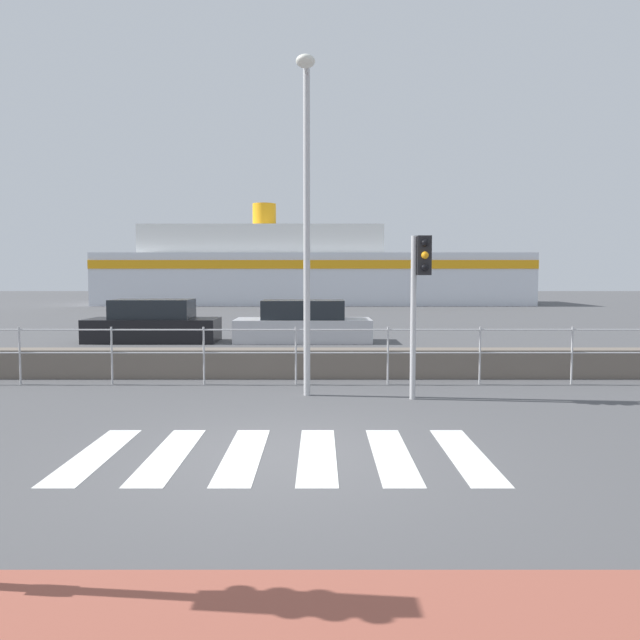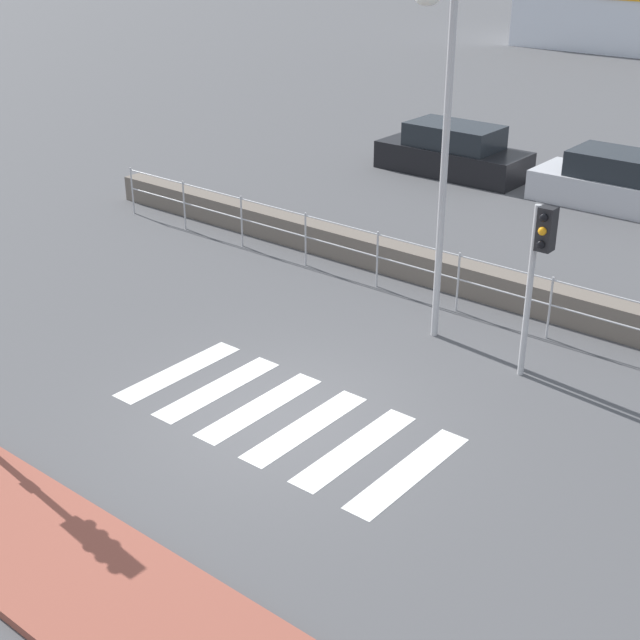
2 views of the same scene
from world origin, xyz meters
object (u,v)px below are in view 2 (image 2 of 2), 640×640
Objects in this scene: traffic_light_far at (539,254)px; parked_car_black at (453,153)px; streetlamp at (440,132)px; parked_car_silver at (624,185)px.

traffic_light_far reaches higher than parked_car_black.
parked_car_black is (-5.24, 9.35, -3.05)m from streetlamp.
parked_car_black is 0.95× the size of parked_car_silver.
parked_car_black reaches higher than parked_car_silver.
traffic_light_far is at bearing -5.25° from streetlamp.
parked_car_silver is at bearing 103.49° from traffic_light_far.
parked_car_black is (-7.22, 9.53, -1.51)m from traffic_light_far.
parked_car_silver is at bearing 0.00° from parked_car_black.
streetlamp is 9.85m from parked_car_silver.
streetlamp is 11.15m from parked_car_black.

